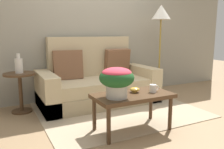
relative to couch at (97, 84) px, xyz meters
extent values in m
plane|color=#997A56|center=(0.12, -0.68, -0.32)|extent=(14.00, 14.00, 0.00)
cube|color=gray|center=(0.12, 0.48, 1.02)|extent=(6.40, 0.12, 2.68)
cube|color=tan|center=(0.12, -0.50, -0.32)|extent=(2.32, 1.94, 0.01)
cube|color=tan|center=(0.00, -0.08, -0.21)|extent=(1.93, 0.92, 0.23)
cube|color=tan|center=(0.00, -0.10, 0.00)|extent=(1.49, 0.83, 0.19)
cube|color=tan|center=(0.00, 0.30, 0.33)|extent=(1.49, 0.17, 0.90)
cube|color=tan|center=(-0.85, -0.08, -0.03)|extent=(0.22, 0.92, 0.58)
cube|color=tan|center=(0.86, -0.08, -0.03)|extent=(0.22, 0.92, 0.58)
cube|color=brown|center=(0.47, 0.15, 0.33)|extent=(0.47, 0.20, 0.48)
cube|color=brown|center=(-0.45, 0.15, 0.33)|extent=(0.49, 0.21, 0.48)
cylinder|color=#442D1B|center=(-0.50, -1.46, -0.12)|extent=(0.05, 0.05, 0.41)
cylinder|color=#442D1B|center=(0.34, -1.46, -0.12)|extent=(0.05, 0.05, 0.41)
cylinder|color=#442D1B|center=(-0.50, -1.07, -0.12)|extent=(0.05, 0.05, 0.41)
cylinder|color=#442D1B|center=(0.34, -1.07, -0.12)|extent=(0.05, 0.05, 0.41)
cube|color=#4C331E|center=(-0.08, -1.26, 0.11)|extent=(0.94, 0.50, 0.05)
cylinder|color=#4C331E|center=(-1.21, 0.05, -0.31)|extent=(0.29, 0.29, 0.03)
cylinder|color=#4C331E|center=(-1.21, 0.05, -0.03)|extent=(0.05, 0.05, 0.54)
cylinder|color=#4C331E|center=(-1.21, 0.05, 0.26)|extent=(0.45, 0.45, 0.03)
cylinder|color=olive|center=(1.29, -0.02, -0.31)|extent=(0.30, 0.30, 0.03)
cylinder|color=olive|center=(1.29, -0.02, 0.40)|extent=(0.03, 0.03, 1.39)
cone|color=beige|center=(1.29, -0.02, 1.22)|extent=(0.36, 0.36, 0.27)
cylinder|color=#B7B2A8|center=(-0.33, -1.32, 0.21)|extent=(0.24, 0.24, 0.16)
ellipsoid|color=#1E5123|center=(-0.33, -1.32, 0.36)|extent=(0.39, 0.39, 0.22)
ellipsoid|color=#DB384C|center=(-0.33, -1.32, 0.42)|extent=(0.33, 0.33, 0.12)
cylinder|color=white|center=(0.18, -1.31, 0.18)|extent=(0.08, 0.08, 0.10)
torus|color=white|center=(0.24, -1.31, 0.18)|extent=(0.07, 0.01, 0.07)
cylinder|color=gold|center=(-0.02, -1.22, 0.14)|extent=(0.05, 0.05, 0.02)
ellipsoid|color=gold|center=(-0.02, -1.22, 0.17)|extent=(0.12, 0.12, 0.06)
cylinder|color=silver|center=(-1.21, 0.05, 0.38)|extent=(0.11, 0.11, 0.21)
cylinder|color=silver|center=(-1.21, 0.05, 0.52)|extent=(0.05, 0.05, 0.07)
camera|label=1|loc=(-1.52, -3.55, 0.85)|focal=37.29mm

